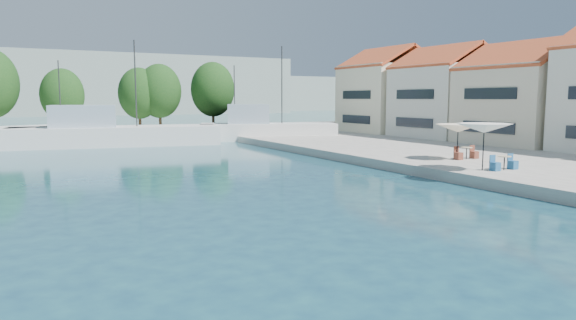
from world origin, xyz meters
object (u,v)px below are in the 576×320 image
trawler_03 (111,134)px  umbrella_white (484,128)px  trawler_04 (265,130)px  umbrella_cream (458,128)px

trawler_03 → umbrella_white: bearing=-55.7°
trawler_04 → umbrella_cream: 25.58m
trawler_03 → umbrella_cream: (16.43, -26.76, 1.50)m
trawler_04 → umbrella_white: 29.81m
trawler_04 → umbrella_cream: bearing=-65.0°
trawler_04 → umbrella_white: (-1.51, -29.71, 1.79)m
umbrella_white → umbrella_cream: umbrella_white is taller
trawler_03 → umbrella_white: (13.87, -30.96, 1.79)m
trawler_04 → umbrella_white: trawler_04 is taller
trawler_04 → umbrella_cream: size_ratio=5.21×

